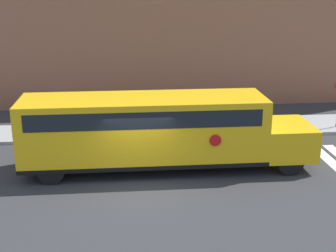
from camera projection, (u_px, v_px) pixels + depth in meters
name	position (u px, v px, depth m)	size (l,w,h in m)	color
ground_plane	(140.00, 186.00, 17.14)	(60.00, 60.00, 0.00)	#333335
sidewalk_strip	(135.00, 130.00, 23.29)	(44.00, 3.00, 0.15)	#9E9E99
school_bus	(155.00, 128.00, 18.20)	(11.37, 2.57, 2.93)	yellow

